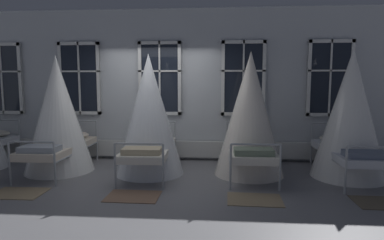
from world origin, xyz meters
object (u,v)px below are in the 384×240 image
(cot_third, at_px, (149,117))
(cot_fifth, at_px, (350,116))
(cot_fourth, at_px, (250,116))
(cot_second, at_px, (58,116))

(cot_third, bearing_deg, cot_fifth, -91.61)
(cot_fourth, relative_size, cot_fifth, 0.99)
(cot_fourth, bearing_deg, cot_third, 92.00)
(cot_fourth, distance_m, cot_fifth, 1.78)
(cot_third, height_order, cot_fifth, cot_fifth)
(cot_third, relative_size, cot_fifth, 0.97)
(cot_third, xyz_separation_m, cot_fourth, (1.89, 0.07, 0.02))
(cot_second, xyz_separation_m, cot_fifth, (5.47, -0.03, 0.04))
(cot_second, distance_m, cot_third, 1.80)
(cot_third, bearing_deg, cot_second, 87.70)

